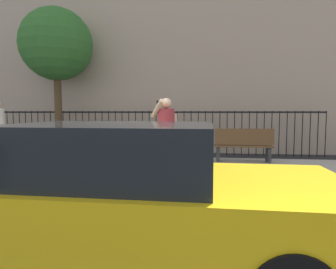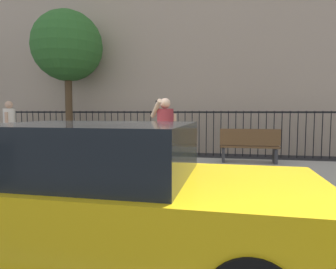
{
  "view_description": "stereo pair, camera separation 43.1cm",
  "coord_description": "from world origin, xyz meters",
  "px_view_note": "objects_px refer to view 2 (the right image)",
  "views": [
    {
      "loc": [
        1.89,
        -4.78,
        1.57
      ],
      "look_at": [
        1.1,
        1.57,
        1.08
      ],
      "focal_mm": 31.71,
      "sensor_mm": 36.0,
      "label": 1
    },
    {
      "loc": [
        2.31,
        -4.71,
        1.57
      ],
      "look_at": [
        1.1,
        1.57,
        1.08
      ],
      "focal_mm": 31.71,
      "sensor_mm": 36.0,
      "label": 2
    }
  ],
  "objects_px": {
    "pedestrian_on_phone": "(166,133)",
    "street_bench": "(249,145)",
    "street_tree_near": "(67,47)",
    "pedestrian_walking": "(10,126)",
    "taxi_yellow": "(106,196)"
  },
  "relations": [
    {
      "from": "pedestrian_on_phone",
      "to": "pedestrian_walking",
      "type": "bearing_deg",
      "value": 160.58
    },
    {
      "from": "pedestrian_on_phone",
      "to": "taxi_yellow",
      "type": "bearing_deg",
      "value": -90.13
    },
    {
      "from": "pedestrian_walking",
      "to": "street_bench",
      "type": "distance_m",
      "value": 7.05
    },
    {
      "from": "pedestrian_on_phone",
      "to": "street_bench",
      "type": "relative_size",
      "value": 1.06
    },
    {
      "from": "taxi_yellow",
      "to": "street_tree_near",
      "type": "bearing_deg",
      "value": 121.65
    },
    {
      "from": "pedestrian_on_phone",
      "to": "street_tree_near",
      "type": "xyz_separation_m",
      "value": [
        -4.48,
        4.09,
        2.78
      ]
    },
    {
      "from": "taxi_yellow",
      "to": "pedestrian_walking",
      "type": "distance_m",
      "value": 7.17
    },
    {
      "from": "street_bench",
      "to": "street_tree_near",
      "type": "relative_size",
      "value": 0.31
    },
    {
      "from": "pedestrian_on_phone",
      "to": "street_bench",
      "type": "xyz_separation_m",
      "value": [
        1.85,
        2.42,
        -0.49
      ]
    },
    {
      "from": "pedestrian_walking",
      "to": "street_tree_near",
      "type": "relative_size",
      "value": 0.33
    },
    {
      "from": "pedestrian_walking",
      "to": "street_tree_near",
      "type": "distance_m",
      "value": 3.65
    },
    {
      "from": "taxi_yellow",
      "to": "street_tree_near",
      "type": "xyz_separation_m",
      "value": [
        -4.48,
        7.26,
        3.22
      ]
    },
    {
      "from": "taxi_yellow",
      "to": "street_bench",
      "type": "height_order",
      "value": "taxi_yellow"
    },
    {
      "from": "street_tree_near",
      "to": "taxi_yellow",
      "type": "bearing_deg",
      "value": -58.35
    },
    {
      "from": "taxi_yellow",
      "to": "street_bench",
      "type": "bearing_deg",
      "value": 71.57
    }
  ]
}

